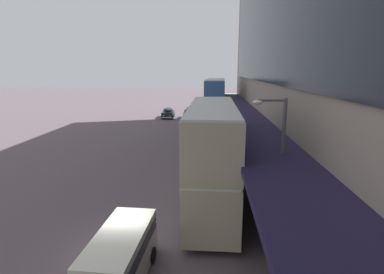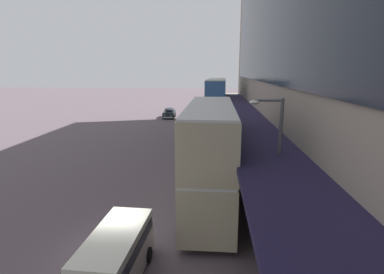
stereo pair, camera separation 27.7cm
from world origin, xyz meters
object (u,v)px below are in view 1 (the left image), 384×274
Objects in this scene: sedan_trailing_mid at (212,143)px; pedestrian_at_kerb at (276,195)px; sedan_trailing_near at (168,113)px; fire_hydrant at (253,184)px; sedan_oncoming_rear at (189,114)px; street_lamp at (278,157)px; transit_bus_kerbside_front at (215,101)px; transit_bus_kerbside_rear at (212,153)px; sedan_lead_mid at (213,110)px; vw_van at (122,253)px; sedan_lead_near at (197,104)px.

pedestrian_at_kerb is at bearing -75.68° from sedan_trailing_mid.
sedan_trailing_near is at bearing 109.45° from sedan_trailing_mid.
fire_hydrant is at bearing -72.14° from sedan_trailing_near.
pedestrian_at_kerb is (10.58, -33.65, 0.37)m from sedan_trailing_near.
street_lamp is (6.61, -35.03, 3.14)m from sedan_oncoming_rear.
transit_bus_kerbside_front is 15.30× the size of fire_hydrant.
street_lamp reaches higher than transit_bus_kerbside_rear.
street_lamp is (2.60, -39.89, 3.21)m from sedan_lead_mid.
sedan_lead_mid is 34.66m from fire_hydrant.
pedestrian_at_kerb is 0.29× the size of street_lamp.
sedan_trailing_mid reaches higher than sedan_lead_mid.
sedan_oncoming_rear is at bearing 90.46° from vw_van.
street_lamp is (10.06, -35.70, 3.10)m from sedan_trailing_near.
sedan_trailing_near is 1.00× the size of sedan_oncoming_rear.
transit_bus_kerbside_rear is 2.28× the size of sedan_trailing_near.
transit_bus_kerbside_rear is 2.04× the size of sedan_lead_mid.
pedestrian_at_kerb is (3.46, -1.00, -2.01)m from transit_bus_kerbside_rear.
vw_van is (0.31, -38.51, 0.32)m from sedan_oncoming_rear.
sedan_lead_near is (4.08, 13.95, -0.05)m from sedan_trailing_near.
street_lamp is at bearing -79.36° from sedan_trailing_mid.
transit_bus_kerbside_front reaches higher than sedan_lead_mid.
vw_van reaches higher than fire_hydrant.
street_lamp is at bearing -46.02° from transit_bus_kerbside_rear.
street_lamp is at bearing -104.11° from pedestrian_at_kerb.
transit_bus_kerbside_rear is 46.76m from sedan_lead_near.
sedan_lead_near is at bearing 109.11° from sedan_lead_mid.
sedan_oncoming_rear is at bearing 100.72° from sedan_trailing_mid.
sedan_lead_mid is at bearing 50.50° from sedan_oncoming_rear.
street_lamp is at bearing -79.32° from sedan_oncoming_rear.
transit_bus_kerbside_front is at bearing -40.33° from sedan_trailing_near.
sedan_lead_near is 1.06× the size of vw_van.
street_lamp reaches higher than sedan_trailing_near.
street_lamp is at bearing -87.09° from fire_hydrant.
sedan_trailing_near reaches higher than sedan_lead_near.
sedan_oncoming_rear is at bearing 102.04° from fire_hydrant.
pedestrian_at_kerb reaches higher than sedan_oncoming_rear.
vw_van is at bearing -96.76° from transit_bus_kerbside_front.
vw_van is (-3.35, -6.53, -2.10)m from transit_bus_kerbside_rear.
transit_bus_kerbside_front is 7.67m from sedan_oncoming_rear.
sedan_lead_near is at bearing 96.87° from street_lamp.
sedan_lead_mid is at bearing 89.33° from sedan_trailing_mid.
transit_bus_kerbside_rear is at bearing -86.27° from sedan_lead_near.
sedan_oncoming_rear reaches higher than fire_hydrant.
street_lamp reaches higher than sedan_trailing_mid.
sedan_trailing_mid is at bearing -91.93° from transit_bus_kerbside_front.
transit_bus_kerbside_rear is (-0.52, -26.16, -0.31)m from transit_bus_kerbside_front.
vw_van reaches higher than sedan_oncoming_rear.
transit_bus_kerbside_front is 27.42m from pedestrian_at_kerb.
sedan_lead_near is 14.64m from sedan_oncoming_rear.
sedan_lead_mid is at bearing 90.97° from transit_bus_kerbside_front.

